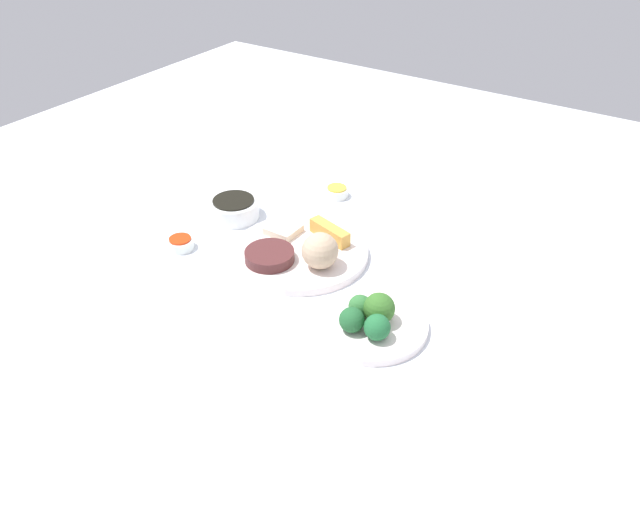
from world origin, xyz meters
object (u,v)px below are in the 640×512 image
Objects in this scene: sauce_ramekin_hot_mustard at (337,192)px; main_plate at (301,252)px; broccoli_plate at (370,324)px; sauce_ramekin_sweet_and_sour at (181,244)px; soy_sauce_bowl at (234,209)px.

main_plate is at bearing -74.25° from sauce_ramekin_hot_mustard.
sauce_ramekin_hot_mustard is at bearing 129.22° from broccoli_plate.
broccoli_plate is at bearing -26.77° from main_plate.
broccoli_plate is 3.67× the size of sauce_ramekin_sweet_and_sour.
broccoli_plate is 3.67× the size of sauce_ramekin_hot_mustard.
main_plate is 0.26m from sauce_ramekin_hot_mustard.
broccoli_plate is 0.48m from sauce_ramekin_hot_mustard.
soy_sauce_bowl is at bearing 167.67° from main_plate.
soy_sauce_bowl is at bearing -124.58° from sauce_ramekin_hot_mustard.
sauce_ramekin_sweet_and_sour is 1.00× the size of sauce_ramekin_hot_mustard.
sauce_ramekin_sweet_and_sour reaches higher than broccoli_plate.
sauce_ramekin_sweet_and_sour and sauce_ramekin_hot_mustard have the same top height.
soy_sauce_bowl is 0.25m from sauce_ramekin_hot_mustard.
sauce_ramekin_sweet_and_sour is (-0.01, -0.16, -0.01)m from soy_sauce_bowl.
broccoli_plate is 0.47m from soy_sauce_bowl.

